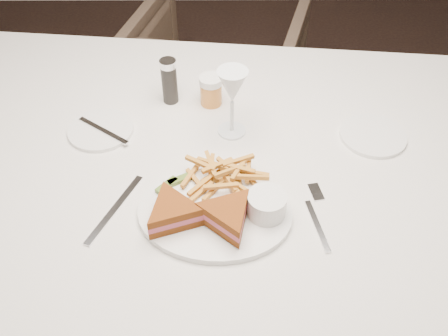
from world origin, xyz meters
name	(u,v)px	position (x,y,z in m)	size (l,w,h in m)	color
table	(224,263)	(-0.39, 0.14, 0.38)	(1.61, 1.07, 0.75)	silver
chair_far	(216,75)	(-0.42, 1.12, 0.34)	(0.66, 0.62, 0.68)	#4C3B2E
table_setting	(218,170)	(-0.41, 0.10, 0.79)	(0.82, 0.61, 0.18)	white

